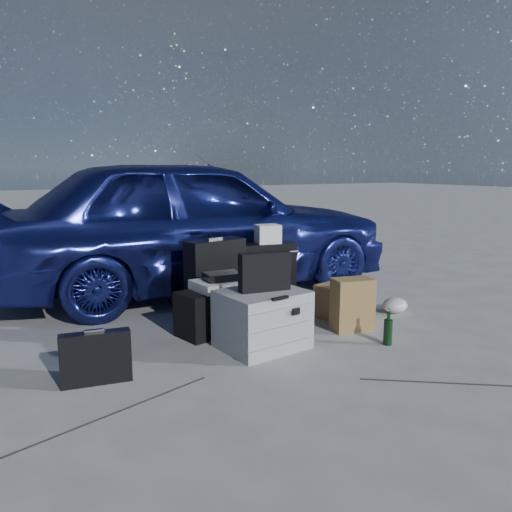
{
  "coord_description": "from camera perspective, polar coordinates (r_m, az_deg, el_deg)",
  "views": [
    {
      "loc": [
        -1.85,
        -3.15,
        1.39
      ],
      "look_at": [
        0.32,
        0.85,
        0.57
      ],
      "focal_mm": 35.0,
      "sensor_mm": 36.0,
      "label": 1
    }
  ],
  "objects": [
    {
      "name": "ground",
      "position": [
        3.9,
        1.84,
        -10.7
      ],
      "size": [
        60.0,
        60.0,
        0.0
      ],
      "primitive_type": "plane",
      "color": "#AAABA6",
      "rests_on": "ground"
    },
    {
      "name": "car",
      "position": [
        5.66,
        -7.21,
        3.74
      ],
      "size": [
        4.53,
        1.92,
        1.53
      ],
      "primitive_type": "imported",
      "rotation": [
        0.0,
        0.0,
        1.54
      ],
      "color": "navy",
      "rests_on": "ground"
    },
    {
      "name": "pelican_case",
      "position": [
        3.89,
        0.71,
        -7.24
      ],
      "size": [
        0.68,
        0.59,
        0.45
      ],
      "primitive_type": "cube",
      "rotation": [
        0.0,
        0.0,
        0.13
      ],
      "color": "#A1A4A7",
      "rests_on": "ground"
    },
    {
      "name": "laptop_bag",
      "position": [
        3.8,
        0.99,
        -1.81
      ],
      "size": [
        0.41,
        0.14,
        0.3
      ],
      "primitive_type": "cube",
      "rotation": [
        0.0,
        0.0,
        -0.12
      ],
      "color": "black",
      "rests_on": "pelican_case"
    },
    {
      "name": "briefcase",
      "position": [
        3.45,
        -17.83,
        -11.04
      ],
      "size": [
        0.45,
        0.16,
        0.34
      ],
      "primitive_type": "cube",
      "rotation": [
        0.0,
        0.0,
        -0.14
      ],
      "color": "black",
      "rests_on": "ground"
    },
    {
      "name": "suitcase_left",
      "position": [
        4.63,
        -4.64,
        -2.62
      ],
      "size": [
        0.59,
        0.31,
        0.73
      ],
      "primitive_type": "cube",
      "rotation": [
        0.0,
        0.0,
        0.21
      ],
      "color": "black",
      "rests_on": "ground"
    },
    {
      "name": "suitcase_right",
      "position": [
        4.92,
        1.31,
        -2.31
      ],
      "size": [
        0.56,
        0.26,
        0.66
      ],
      "primitive_type": "cube",
      "rotation": [
        0.0,
        0.0,
        -0.11
      ],
      "color": "black",
      "rests_on": "ground"
    },
    {
      "name": "white_carton",
      "position": [
        4.86,
        1.37,
        2.54
      ],
      "size": [
        0.25,
        0.22,
        0.18
      ],
      "primitive_type": "cube",
      "rotation": [
        0.0,
        0.0,
        -0.18
      ],
      "color": "white",
      "rests_on": "suitcase_right"
    },
    {
      "name": "duffel_bag",
      "position": [
        4.29,
        -4.06,
        -6.12
      ],
      "size": [
        0.81,
        0.49,
        0.38
      ],
      "primitive_type": "cube",
      "rotation": [
        0.0,
        0.0,
        0.24
      ],
      "color": "black",
      "rests_on": "ground"
    },
    {
      "name": "flat_box_white",
      "position": [
        4.21,
        -4.09,
        -3.25
      ],
      "size": [
        0.48,
        0.38,
        0.08
      ],
      "primitive_type": "cube",
      "rotation": [
        0.0,
        0.0,
        0.13
      ],
      "color": "white",
      "rests_on": "duffel_bag"
    },
    {
      "name": "flat_box_black",
      "position": [
        4.2,
        -3.86,
        -2.33
      ],
      "size": [
        0.31,
        0.23,
        0.06
      ],
      "primitive_type": "cube",
      "rotation": [
        0.0,
        0.0,
        -0.06
      ],
      "color": "black",
      "rests_on": "flat_box_white"
    },
    {
      "name": "kraft_bag",
      "position": [
        4.38,
        10.96,
        -5.45
      ],
      "size": [
        0.37,
        0.27,
        0.45
      ],
      "primitive_type": "cube",
      "rotation": [
        0.0,
        0.0,
        -0.2
      ],
      "color": "#956941",
      "rests_on": "ground"
    },
    {
      "name": "cardboard_box",
      "position": [
        4.75,
        9.78,
        -5.06
      ],
      "size": [
        0.48,
        0.45,
        0.31
      ],
      "primitive_type": "cube",
      "rotation": [
        0.0,
        0.0,
        0.25
      ],
      "color": "#976B42",
      "rests_on": "ground"
    },
    {
      "name": "plastic_bag",
      "position": [
        5.02,
        15.59,
        -5.44
      ],
      "size": [
        0.31,
        0.28,
        0.15
      ],
      "primitive_type": "ellipsoid",
      "rotation": [
        0.0,
        0.0,
        0.24
      ],
      "color": "silver",
      "rests_on": "ground"
    },
    {
      "name": "green_bottle",
      "position": [
        4.11,
        14.87,
        -7.92
      ],
      "size": [
        0.08,
        0.08,
        0.28
      ],
      "primitive_type": "cylinder",
      "rotation": [
        0.0,
        0.0,
        0.19
      ],
      "color": "black",
      "rests_on": "ground"
    }
  ]
}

